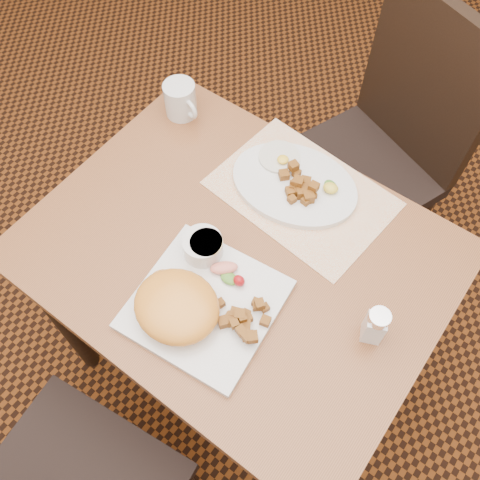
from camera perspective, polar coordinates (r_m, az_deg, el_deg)
name	(u,v)px	position (r m, az deg, el deg)	size (l,w,h in m)	color
ground	(238,359)	(1.87, -0.18, -12.55)	(8.00, 8.00, 0.00)	black
table	(238,273)	(1.28, -0.26, -3.54)	(0.90, 0.70, 0.75)	brown
chair_far	(381,145)	(1.69, 14.77, 9.80)	(0.54, 0.55, 0.97)	black
placemat	(302,193)	(1.27, 6.61, 4.95)	(0.40, 0.28, 0.00)	white
plate_square	(205,304)	(1.12, -3.72, -6.85)	(0.28, 0.28, 0.02)	silver
plate_oval	(294,184)	(1.27, 5.80, 5.93)	(0.30, 0.23, 0.02)	silver
hollandaise_mound	(176,306)	(1.08, -6.82, -7.00)	(0.19, 0.16, 0.07)	#F79C30
ramekin	(203,246)	(1.14, -3.97, -0.63)	(0.09, 0.09, 0.05)	silver
garnish_sq	(229,273)	(1.12, -1.23, -3.55)	(0.09, 0.06, 0.03)	#387223
fried_egg	(280,157)	(1.30, 4.27, 8.82)	(0.10, 0.10, 0.02)	white
garnish_ov	(331,187)	(1.26, 9.65, 5.55)	(0.05, 0.05, 0.02)	#387223
salt_shaker	(375,325)	(1.08, 14.21, -8.82)	(0.06, 0.06, 0.10)	white
coffee_mug	(181,100)	(1.40, -6.34, 14.63)	(0.11, 0.08, 0.09)	silver
home_fries_sq	(242,320)	(1.08, 0.21, -8.50)	(0.12, 0.10, 0.03)	brown
home_fries_ov	(300,187)	(1.24, 6.43, 5.66)	(0.11, 0.09, 0.04)	brown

